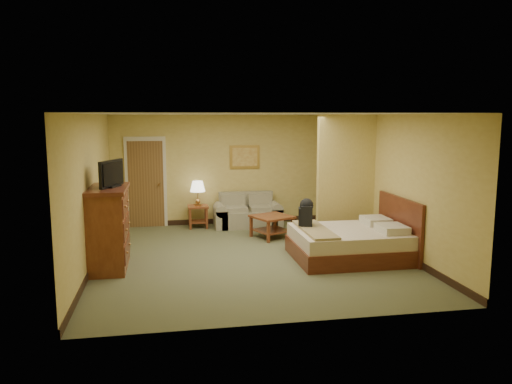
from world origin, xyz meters
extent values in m
plane|color=brown|center=(0.00, 0.00, 0.00)|extent=(6.00, 6.00, 0.00)
plane|color=white|center=(0.00, 0.00, 2.60)|extent=(6.00, 6.00, 0.00)
cube|color=tan|center=(0.00, 3.00, 1.30)|extent=(5.50, 0.02, 2.60)
cube|color=tan|center=(-2.75, 0.00, 1.30)|extent=(0.02, 6.00, 2.60)
cube|color=tan|center=(2.75, 0.00, 1.30)|extent=(0.02, 6.00, 2.60)
cube|color=tan|center=(2.15, 0.93, 1.30)|extent=(1.20, 0.15, 2.60)
cube|color=beige|center=(-1.95, 2.97, 1.05)|extent=(0.94, 0.06, 2.10)
cube|color=brown|center=(-1.95, 2.96, 1.00)|extent=(0.80, 0.04, 2.00)
cylinder|color=#A7763D|center=(-1.65, 2.90, 1.00)|extent=(0.04, 0.12, 0.04)
cube|color=black|center=(0.00, 2.99, 0.06)|extent=(5.50, 0.02, 0.12)
cube|color=gray|center=(0.37, 2.52, 0.19)|extent=(1.29, 0.69, 0.39)
cube|color=gray|center=(0.37, 2.82, 0.59)|extent=(1.29, 0.17, 0.40)
cube|color=gray|center=(-0.27, 2.52, 0.22)|extent=(0.28, 0.69, 0.43)
cube|color=gray|center=(1.01, 2.52, 0.22)|extent=(0.28, 0.69, 0.43)
cube|color=maroon|center=(-0.78, 2.65, 0.50)|extent=(0.47, 0.47, 0.04)
cube|color=maroon|center=(-0.78, 2.65, 0.14)|extent=(0.39, 0.39, 0.03)
cube|color=maroon|center=(-0.97, 2.46, 0.24)|extent=(0.05, 0.05, 0.48)
cube|color=maroon|center=(-0.59, 2.46, 0.24)|extent=(0.05, 0.05, 0.48)
cube|color=maroon|center=(-0.97, 2.84, 0.24)|extent=(0.05, 0.05, 0.48)
cube|color=maroon|center=(-0.59, 2.84, 0.24)|extent=(0.05, 0.05, 0.48)
cylinder|color=#A7763D|center=(-0.78, 2.65, 0.53)|extent=(0.17, 0.17, 0.04)
cylinder|color=#A7763D|center=(-0.78, 2.65, 0.76)|extent=(0.02, 0.02, 0.29)
cone|color=white|center=(-0.78, 2.65, 0.97)|extent=(0.35, 0.35, 0.24)
cube|color=maroon|center=(0.70, 1.39, 0.45)|extent=(0.98, 0.98, 0.04)
cube|color=maroon|center=(0.70, 1.39, 0.16)|extent=(0.84, 0.84, 0.03)
cube|color=maroon|center=(0.38, 1.07, 0.22)|extent=(0.05, 0.05, 0.44)
cube|color=maroon|center=(1.02, 1.70, 0.22)|extent=(0.05, 0.05, 0.44)
cube|color=#B78E3F|center=(0.37, 2.98, 1.60)|extent=(0.72, 0.03, 0.56)
cube|color=#B88138|center=(0.37, 2.96, 1.60)|extent=(0.60, 0.02, 0.44)
cube|color=maroon|center=(-2.48, -0.23, 0.66)|extent=(0.61, 1.21, 1.32)
cube|color=#4F1E12|center=(-2.48, -0.23, 1.36)|extent=(0.68, 1.30, 0.07)
cube|color=black|center=(-2.38, -0.23, 1.40)|extent=(0.29, 0.37, 0.03)
cube|color=black|center=(-2.38, -0.23, 1.62)|extent=(0.33, 0.70, 0.44)
cube|color=#4F1E12|center=(1.75, -0.42, 0.15)|extent=(2.00, 1.60, 0.30)
cube|color=beige|center=(1.75, -0.42, 0.42)|extent=(1.94, 1.54, 0.24)
cube|color=#4F1E12|center=(2.71, -0.42, 0.55)|extent=(0.06, 1.70, 1.10)
cube|color=beige|center=(2.40, -0.77, 0.60)|extent=(0.45, 0.55, 0.14)
cube|color=beige|center=(2.40, -0.06, 0.60)|extent=(0.45, 0.55, 0.14)
cube|color=#917D4F|center=(1.10, -0.42, 0.56)|extent=(0.45, 1.50, 0.05)
cube|color=black|center=(1.02, -0.13, 0.75)|extent=(0.28, 0.36, 0.42)
sphere|color=black|center=(1.02, -0.13, 0.96)|extent=(0.25, 0.25, 0.25)
camera|label=1|loc=(-1.47, -8.75, 2.56)|focal=35.00mm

